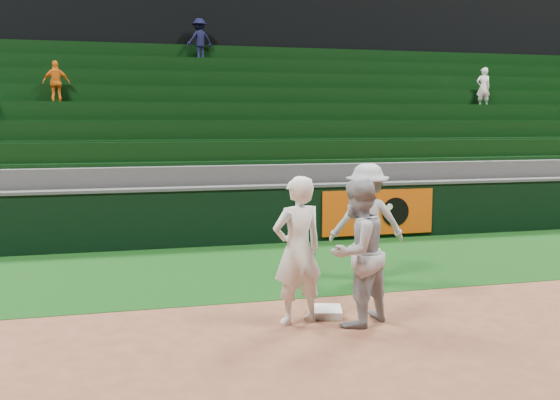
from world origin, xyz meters
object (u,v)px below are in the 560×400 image
(base_coach, at_px, (367,222))
(baserunner, at_px, (357,252))
(first_baseman, at_px, (298,250))
(first_base, at_px, (325,312))

(base_coach, bearing_deg, baserunner, 74.76)
(first_baseman, height_order, baserunner, first_baseman)
(first_base, relative_size, base_coach, 0.23)
(baserunner, distance_m, base_coach, 2.38)
(first_baseman, bearing_deg, base_coach, -145.25)
(base_coach, bearing_deg, first_baseman, 57.85)
(first_base, height_order, first_baseman, first_baseman)
(first_baseman, relative_size, baserunner, 1.01)
(first_base, height_order, base_coach, base_coach)
(first_base, height_order, baserunner, baserunner)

